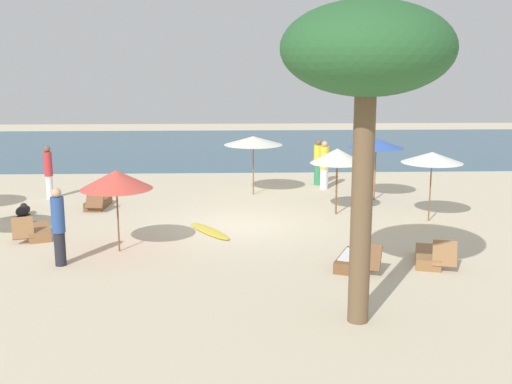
{
  "coord_description": "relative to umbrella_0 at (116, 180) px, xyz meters",
  "views": [
    {
      "loc": [
        -0.18,
        -18.95,
        5.11
      ],
      "look_at": [
        0.48,
        -0.23,
        1.1
      ],
      "focal_mm": 44.8,
      "sensor_mm": 36.0,
      "label": 1
    }
  ],
  "objects": [
    {
      "name": "person_0",
      "position": [
        -3.64,
        6.55,
        -0.94
      ],
      "size": [
        0.37,
        0.37,
        1.94
      ],
      "color": "white",
      "rests_on": "ground_plane"
    },
    {
      "name": "person_4",
      "position": [
        6.46,
        8.73,
        -1.03
      ],
      "size": [
        0.47,
        0.47,
        1.83
      ],
      "color": "#338C59",
      "rests_on": "ground_plane"
    },
    {
      "name": "lounger_3",
      "position": [
        -2.59,
        1.44,
        -1.78
      ],
      "size": [
        1.1,
        1.76,
        0.72
      ],
      "color": "olive",
      "rests_on": "ground_plane"
    },
    {
      "name": "person_1",
      "position": [
        -1.25,
        -1.12,
        -0.93
      ],
      "size": [
        0.41,
        0.41,
        1.97
      ],
      "color": "#26262D",
      "rests_on": "ground_plane"
    },
    {
      "name": "lounger_1",
      "position": [
        -1.6,
        5.06,
        -1.78
      ],
      "size": [
        0.7,
        1.7,
        0.72
      ],
      "color": "brown",
      "rests_on": "ground_plane"
    },
    {
      "name": "lounger_2",
      "position": [
        6.01,
        -1.52,
        -1.77
      ],
      "size": [
        1.17,
        1.73,
        0.74
      ],
      "color": "brown",
      "rests_on": "ground_plane"
    },
    {
      "name": "umbrella_4",
      "position": [
        8.13,
        5.93,
        0.11
      ],
      "size": [
        1.96,
        1.96,
        2.22
      ],
      "color": "olive",
      "rests_on": "ground_plane"
    },
    {
      "name": "umbrella_5",
      "position": [
        6.42,
        3.86,
        -0.01
      ],
      "size": [
        1.78,
        1.78,
        2.18
      ],
      "color": "brown",
      "rests_on": "ground_plane"
    },
    {
      "name": "palm_0",
      "position": [
        5.48,
        -4.77,
        3.17
      ],
      "size": [
        3.16,
        3.16,
        6.11
      ],
      "color": "brown",
      "rests_on": "ground_plane"
    },
    {
      "name": "umbrella_6",
      "position": [
        3.79,
        6.98,
        0.09
      ],
      "size": [
        2.17,
        2.17,
        2.2
      ],
      "color": "brown",
      "rests_on": "ground_plane"
    },
    {
      "name": "ground_plane",
      "position": [
        3.25,
        2.51,
        -1.95
      ],
      "size": [
        60.0,
        60.0,
        0.0
      ],
      "primitive_type": "plane",
      "color": "beige"
    },
    {
      "name": "umbrella_1",
      "position": [
        9.2,
        2.85,
        0.08
      ],
      "size": [
        1.89,
        1.89,
        2.2
      ],
      "color": "brown",
      "rests_on": "ground_plane"
    },
    {
      "name": "umbrella_0",
      "position": [
        0.0,
        0.0,
        0.0
      ],
      "size": [
        1.9,
        1.9,
        2.2
      ],
      "color": "brown",
      "rests_on": "ground_plane"
    },
    {
      "name": "surfboard",
      "position": [
        2.34,
        1.8,
        -1.91
      ],
      "size": [
        1.54,
        2.15,
        0.07
      ],
      "color": "gold",
      "rests_on": "ground_plane"
    },
    {
      "name": "lounger_0",
      "position": [
        7.97,
        -1.29,
        -1.78
      ],
      "size": [
        1.0,
        1.73,
        0.74
      ],
      "color": "olive",
      "rests_on": "ground_plane"
    },
    {
      "name": "person_3",
      "position": [
        6.59,
        7.93,
        -1.0
      ],
      "size": [
        0.52,
        0.52,
        1.88
      ],
      "color": "white",
      "rests_on": "ground_plane"
    },
    {
      "name": "dog",
      "position": [
        -3.79,
        3.96,
        -1.75
      ],
      "size": [
        0.47,
        0.81,
        0.37
      ],
      "color": "black",
      "rests_on": "ground_plane"
    },
    {
      "name": "ocean_water",
      "position": [
        3.25,
        19.51,
        -1.92
      ],
      "size": [
        48.0,
        16.0,
        0.06
      ],
      "primitive_type": "cube",
      "color": "#3D6075",
      "rests_on": "ground_plane"
    }
  ]
}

